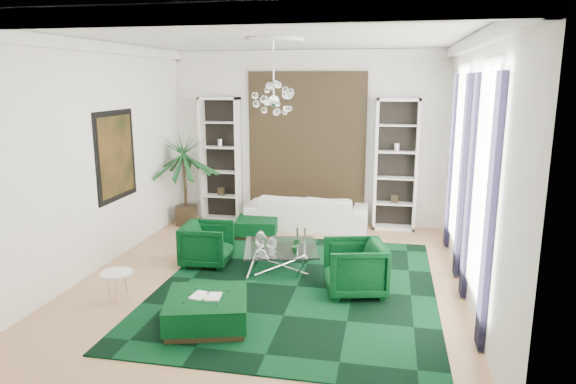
% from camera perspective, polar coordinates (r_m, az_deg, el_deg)
% --- Properties ---
extents(floor, '(6.00, 7.00, 0.02)m').
position_cam_1_polar(floor, '(8.51, -1.78, -9.60)').
color(floor, tan).
rests_on(floor, ground).
extents(ceiling, '(6.00, 7.00, 0.02)m').
position_cam_1_polar(ceiling, '(7.91, -1.97, 16.98)').
color(ceiling, white).
rests_on(ceiling, ground).
extents(wall_back, '(6.00, 0.02, 3.80)m').
position_cam_1_polar(wall_back, '(11.41, 2.13, 5.97)').
color(wall_back, white).
rests_on(wall_back, ground).
extents(wall_front, '(6.00, 0.02, 3.80)m').
position_cam_1_polar(wall_front, '(4.72, -11.55, -3.56)').
color(wall_front, white).
rests_on(wall_front, ground).
extents(wall_left, '(0.02, 7.00, 3.80)m').
position_cam_1_polar(wall_left, '(9.15, -20.61, 3.58)').
color(wall_left, white).
rests_on(wall_left, ground).
extents(wall_right, '(0.02, 7.00, 3.80)m').
position_cam_1_polar(wall_right, '(7.88, 19.98, 2.33)').
color(wall_right, white).
rests_on(wall_right, ground).
extents(crown_molding, '(6.00, 7.00, 0.18)m').
position_cam_1_polar(crown_molding, '(7.91, -1.97, 16.19)').
color(crown_molding, white).
rests_on(crown_molding, ceiling).
extents(ceiling_medallion, '(0.90, 0.90, 0.05)m').
position_cam_1_polar(ceiling_medallion, '(8.20, -1.47, 16.54)').
color(ceiling_medallion, white).
rests_on(ceiling_medallion, ceiling).
extents(tapestry, '(2.50, 0.06, 2.80)m').
position_cam_1_polar(tapestry, '(11.36, 2.09, 5.94)').
color(tapestry, black).
rests_on(tapestry, wall_back).
extents(shelving_left, '(0.90, 0.38, 2.80)m').
position_cam_1_polar(shelving_left, '(11.75, -7.50, 3.59)').
color(shelving_left, white).
rests_on(shelving_left, floor).
extents(shelving_right, '(0.90, 0.38, 2.80)m').
position_cam_1_polar(shelving_right, '(11.14, 11.91, 2.95)').
color(shelving_right, white).
rests_on(shelving_right, floor).
extents(painting, '(0.04, 1.30, 1.60)m').
position_cam_1_polar(painting, '(9.64, -18.53, 3.85)').
color(painting, black).
rests_on(painting, wall_left).
extents(window_near, '(0.03, 1.10, 2.90)m').
position_cam_1_polar(window_near, '(7.01, 20.89, 1.08)').
color(window_near, white).
rests_on(window_near, wall_right).
extents(curtain_near_a, '(0.07, 0.30, 3.25)m').
position_cam_1_polar(curtain_near_a, '(6.30, 21.54, -2.50)').
color(curtain_near_a, black).
rests_on(curtain_near_a, floor).
extents(curtain_near_b, '(0.07, 0.30, 3.25)m').
position_cam_1_polar(curtain_near_b, '(7.80, 19.58, 0.39)').
color(curtain_near_b, black).
rests_on(curtain_near_b, floor).
extents(window_far, '(0.03, 1.10, 2.90)m').
position_cam_1_polar(window_far, '(9.35, 18.53, 3.91)').
color(window_far, white).
rests_on(window_far, wall_right).
extents(curtain_far_a, '(0.07, 0.30, 3.25)m').
position_cam_1_polar(curtain_far_a, '(8.62, 18.81, 1.53)').
color(curtain_far_a, black).
rests_on(curtain_far_a, floor).
extents(curtain_far_b, '(0.07, 0.30, 3.25)m').
position_cam_1_polar(curtain_far_b, '(10.15, 17.71, 3.16)').
color(curtain_far_b, black).
rests_on(curtain_far_b, floor).
extents(rug, '(4.20, 5.00, 0.02)m').
position_cam_1_polar(rug, '(8.14, 0.99, -10.50)').
color(rug, black).
rests_on(rug, floor).
extents(sofa, '(2.59, 1.01, 0.76)m').
position_cam_1_polar(sofa, '(11.11, 2.14, -2.20)').
color(sofa, white).
rests_on(sofa, floor).
extents(armchair_left, '(0.86, 0.84, 0.75)m').
position_cam_1_polar(armchair_left, '(9.08, -8.98, -5.75)').
color(armchair_left, black).
rests_on(armchair_left, floor).
extents(armchair_right, '(1.07, 1.05, 0.81)m').
position_cam_1_polar(armchair_right, '(7.86, 7.42, -8.37)').
color(armchair_right, black).
rests_on(armchair_right, floor).
extents(coffee_table, '(1.45, 1.45, 0.41)m').
position_cam_1_polar(coffee_table, '(8.78, -0.79, -7.38)').
color(coffee_table, white).
rests_on(coffee_table, floor).
extents(ottoman_side, '(0.93, 0.93, 0.37)m').
position_cam_1_polar(ottoman_side, '(10.66, -3.47, -3.92)').
color(ottoman_side, black).
rests_on(ottoman_side, floor).
extents(ottoman_front, '(1.27, 1.27, 0.41)m').
position_cam_1_polar(ottoman_front, '(6.97, -8.99, -12.97)').
color(ottoman_front, black).
rests_on(ottoman_front, floor).
extents(book, '(0.39, 0.26, 0.03)m').
position_cam_1_polar(book, '(6.88, -9.05, -11.30)').
color(book, white).
rests_on(book, ottoman_front).
extents(side_table, '(0.47, 0.47, 0.44)m').
position_cam_1_polar(side_table, '(7.98, -18.44, -10.02)').
color(side_table, white).
rests_on(side_table, floor).
extents(palm, '(2.10, 2.10, 2.59)m').
position_cam_1_polar(palm, '(11.44, -11.47, 2.68)').
color(palm, '#164B21').
rests_on(palm, floor).
extents(chandelier, '(0.91, 0.91, 0.64)m').
position_cam_1_polar(chandelier, '(7.95, -1.59, 10.04)').
color(chandelier, white).
rests_on(chandelier, ceiling).
extents(table_plant, '(0.15, 0.14, 0.24)m').
position_cam_1_polar(table_plant, '(8.38, 0.87, -5.98)').
color(table_plant, '#164B21').
rests_on(table_plant, coffee_table).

